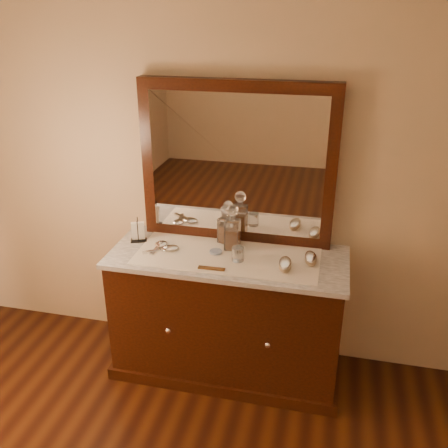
{
  "coord_description": "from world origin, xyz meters",
  "views": [
    {
      "loc": [
        0.57,
        -0.61,
        2.23
      ],
      "look_at": [
        0.0,
        1.85,
        1.1
      ],
      "focal_mm": 39.3,
      "sensor_mm": 36.0,
      "label": 1
    }
  ],
  "objects_px": {
    "dresser_cabinet": "(228,316)",
    "decanter_left": "(225,228)",
    "hand_mirror_outer": "(160,245)",
    "brush_far": "(311,258)",
    "hand_mirror_inner": "(167,249)",
    "comb": "(212,268)",
    "mirror_frame": "(237,164)",
    "decanter_right": "(233,232)",
    "pin_dish": "(216,252)",
    "brush_near": "(285,264)",
    "napkin_rack": "(138,232)"
  },
  "relations": [
    {
      "from": "mirror_frame",
      "to": "comb",
      "type": "xyz_separation_m",
      "value": [
        -0.05,
        -0.44,
        -0.49
      ]
    },
    {
      "from": "pin_dish",
      "to": "brush_near",
      "type": "height_order",
      "value": "brush_near"
    },
    {
      "from": "hand_mirror_outer",
      "to": "mirror_frame",
      "type": "bearing_deg",
      "value": 27.75
    },
    {
      "from": "hand_mirror_outer",
      "to": "pin_dish",
      "type": "bearing_deg",
      "value": -1.1
    },
    {
      "from": "napkin_rack",
      "to": "hand_mirror_outer",
      "type": "height_order",
      "value": "napkin_rack"
    },
    {
      "from": "comb",
      "to": "decanter_right",
      "type": "bearing_deg",
      "value": 76.54
    },
    {
      "from": "mirror_frame",
      "to": "napkin_rack",
      "type": "distance_m",
      "value": 0.77
    },
    {
      "from": "decanter_left",
      "to": "hand_mirror_outer",
      "type": "relative_size",
      "value": 1.29
    },
    {
      "from": "mirror_frame",
      "to": "hand_mirror_inner",
      "type": "height_order",
      "value": "mirror_frame"
    },
    {
      "from": "dresser_cabinet",
      "to": "hand_mirror_inner",
      "type": "relative_size",
      "value": 6.35
    },
    {
      "from": "decanter_left",
      "to": "hand_mirror_inner",
      "type": "height_order",
      "value": "decanter_left"
    },
    {
      "from": "mirror_frame",
      "to": "decanter_right",
      "type": "bearing_deg",
      "value": -86.55
    },
    {
      "from": "decanter_right",
      "to": "brush_far",
      "type": "bearing_deg",
      "value": -7.76
    },
    {
      "from": "napkin_rack",
      "to": "hand_mirror_inner",
      "type": "height_order",
      "value": "napkin_rack"
    },
    {
      "from": "hand_mirror_outer",
      "to": "decanter_right",
      "type": "bearing_deg",
      "value": 9.47
    },
    {
      "from": "hand_mirror_inner",
      "to": "pin_dish",
      "type": "bearing_deg",
      "value": 6.46
    },
    {
      "from": "dresser_cabinet",
      "to": "comb",
      "type": "height_order",
      "value": "comb"
    },
    {
      "from": "brush_far",
      "to": "hand_mirror_inner",
      "type": "relative_size",
      "value": 0.74
    },
    {
      "from": "mirror_frame",
      "to": "brush_near",
      "type": "xyz_separation_m",
      "value": [
        0.36,
        -0.33,
        -0.47
      ]
    },
    {
      "from": "brush_far",
      "to": "comb",
      "type": "bearing_deg",
      "value": -158.25
    },
    {
      "from": "decanter_left",
      "to": "mirror_frame",
      "type": "bearing_deg",
      "value": 55.5
    },
    {
      "from": "comb",
      "to": "hand_mirror_outer",
      "type": "bearing_deg",
      "value": 150.34
    },
    {
      "from": "pin_dish",
      "to": "hand_mirror_outer",
      "type": "bearing_deg",
      "value": 178.9
    },
    {
      "from": "comb",
      "to": "brush_near",
      "type": "bearing_deg",
      "value": 13.61
    },
    {
      "from": "napkin_rack",
      "to": "hand_mirror_inner",
      "type": "bearing_deg",
      "value": -22.2
    },
    {
      "from": "mirror_frame",
      "to": "brush_far",
      "type": "relative_size",
      "value": 7.31
    },
    {
      "from": "dresser_cabinet",
      "to": "pin_dish",
      "type": "xyz_separation_m",
      "value": [
        -0.08,
        0.01,
        0.45
      ]
    },
    {
      "from": "napkin_rack",
      "to": "decanter_left",
      "type": "distance_m",
      "value": 0.56
    },
    {
      "from": "napkin_rack",
      "to": "decanter_left",
      "type": "relative_size",
      "value": 0.61
    },
    {
      "from": "dresser_cabinet",
      "to": "decanter_left",
      "type": "relative_size",
      "value": 5.56
    },
    {
      "from": "brush_far",
      "to": "decanter_right",
      "type": "bearing_deg",
      "value": 172.24
    },
    {
      "from": "decanter_right",
      "to": "hand_mirror_outer",
      "type": "height_order",
      "value": "decanter_right"
    },
    {
      "from": "mirror_frame",
      "to": "hand_mirror_inner",
      "type": "relative_size",
      "value": 5.44
    },
    {
      "from": "mirror_frame",
      "to": "decanter_left",
      "type": "height_order",
      "value": "mirror_frame"
    },
    {
      "from": "pin_dish",
      "to": "brush_far",
      "type": "distance_m",
      "value": 0.57
    },
    {
      "from": "dresser_cabinet",
      "to": "hand_mirror_outer",
      "type": "height_order",
      "value": "hand_mirror_outer"
    },
    {
      "from": "pin_dish",
      "to": "brush_far",
      "type": "xyz_separation_m",
      "value": [
        0.57,
        0.02,
        0.01
      ]
    },
    {
      "from": "decanter_left",
      "to": "hand_mirror_outer",
      "type": "bearing_deg",
      "value": -158.28
    },
    {
      "from": "decanter_right",
      "to": "napkin_rack",
      "type": "bearing_deg",
      "value": -177.61
    },
    {
      "from": "comb",
      "to": "decanter_left",
      "type": "bearing_deg",
      "value": 88.92
    },
    {
      "from": "comb",
      "to": "hand_mirror_inner",
      "type": "xyz_separation_m",
      "value": [
        -0.33,
        0.17,
        0.01
      ]
    },
    {
      "from": "hand_mirror_outer",
      "to": "brush_far",
      "type": "bearing_deg",
      "value": 0.54
    },
    {
      "from": "mirror_frame",
      "to": "pin_dish",
      "type": "bearing_deg",
      "value": -107.81
    },
    {
      "from": "pin_dish",
      "to": "hand_mirror_inner",
      "type": "bearing_deg",
      "value": -173.54
    },
    {
      "from": "dresser_cabinet",
      "to": "hand_mirror_outer",
      "type": "relative_size",
      "value": 7.15
    },
    {
      "from": "napkin_rack",
      "to": "hand_mirror_inner",
      "type": "relative_size",
      "value": 0.69
    },
    {
      "from": "brush_far",
      "to": "hand_mirror_inner",
      "type": "xyz_separation_m",
      "value": [
        -0.87,
        -0.05,
        -0.01
      ]
    },
    {
      "from": "pin_dish",
      "to": "dresser_cabinet",
      "type": "bearing_deg",
      "value": -5.35
    },
    {
      "from": "mirror_frame",
      "to": "brush_far",
      "type": "distance_m",
      "value": 0.72
    },
    {
      "from": "brush_far",
      "to": "hand_mirror_outer",
      "type": "relative_size",
      "value": 0.84
    }
  ]
}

